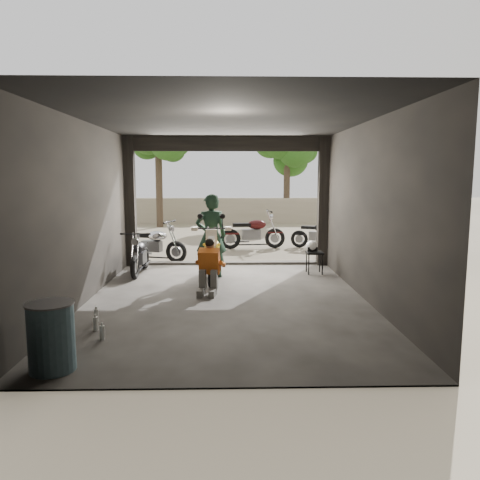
{
  "coord_description": "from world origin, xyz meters",
  "views": [
    {
      "loc": [
        0.03,
        -8.19,
        2.24
      ],
      "look_at": [
        0.25,
        0.6,
        1.03
      ],
      "focal_mm": 35.0,
      "sensor_mm": 36.0,
      "label": 1
    }
  ],
  "objects_px": {
    "left_bike": "(140,252)",
    "outside_bike_b": "(253,230)",
    "rider": "(211,236)",
    "mechanic": "(208,269)",
    "stool": "(315,255)",
    "outside_bike_c": "(319,232)",
    "outside_bike_a": "(153,241)",
    "oil_drum": "(51,338)",
    "helmet": "(312,246)",
    "main_bike": "(212,252)",
    "sign_post": "(341,203)"
  },
  "relations": [
    {
      "from": "helmet",
      "to": "sign_post",
      "type": "bearing_deg",
      "value": 53.74
    },
    {
      "from": "left_bike",
      "to": "outside_bike_b",
      "type": "bearing_deg",
      "value": 53.83
    },
    {
      "from": "sign_post",
      "to": "oil_drum",
      "type": "bearing_deg",
      "value": -126.82
    },
    {
      "from": "outside_bike_c",
      "to": "stool",
      "type": "bearing_deg",
      "value": -172.07
    },
    {
      "from": "outside_bike_b",
      "to": "outside_bike_a",
      "type": "bearing_deg",
      "value": 122.24
    },
    {
      "from": "left_bike",
      "to": "outside_bike_b",
      "type": "height_order",
      "value": "outside_bike_b"
    },
    {
      "from": "outside_bike_a",
      "to": "outside_bike_c",
      "type": "xyz_separation_m",
      "value": [
        4.76,
        2.14,
        -0.03
      ]
    },
    {
      "from": "mechanic",
      "to": "helmet",
      "type": "relative_size",
      "value": 3.57
    },
    {
      "from": "rider",
      "to": "outside_bike_c",
      "type": "bearing_deg",
      "value": -134.05
    },
    {
      "from": "mechanic",
      "to": "outside_bike_b",
      "type": "bearing_deg",
      "value": 86.39
    },
    {
      "from": "rider",
      "to": "mechanic",
      "type": "bearing_deg",
      "value": 83.65
    },
    {
      "from": "outside_bike_b",
      "to": "stool",
      "type": "relative_size",
      "value": 3.4
    },
    {
      "from": "rider",
      "to": "main_bike",
      "type": "bearing_deg",
      "value": 89.56
    },
    {
      "from": "main_bike",
      "to": "outside_bike_a",
      "type": "xyz_separation_m",
      "value": [
        -1.62,
        2.26,
        -0.07
      ]
    },
    {
      "from": "outside_bike_c",
      "to": "rider",
      "type": "distance_m",
      "value": 5.21
    },
    {
      "from": "rider",
      "to": "stool",
      "type": "relative_size",
      "value": 3.59
    },
    {
      "from": "outside_bike_c",
      "to": "oil_drum",
      "type": "xyz_separation_m",
      "value": [
        -4.83,
        -9.11,
        -0.11
      ]
    },
    {
      "from": "left_bike",
      "to": "outside_bike_c",
      "type": "xyz_separation_m",
      "value": [
        4.83,
        3.68,
        0.01
      ]
    },
    {
      "from": "left_bike",
      "to": "rider",
      "type": "relative_size",
      "value": 0.8
    },
    {
      "from": "oil_drum",
      "to": "sign_post",
      "type": "distance_m",
      "value": 8.3
    },
    {
      "from": "outside_bike_c",
      "to": "rider",
      "type": "xyz_separation_m",
      "value": [
        -3.18,
        -4.11,
        0.41
      ]
    },
    {
      "from": "oil_drum",
      "to": "helmet",
      "type": "bearing_deg",
      "value": 53.67
    },
    {
      "from": "outside_bike_a",
      "to": "helmet",
      "type": "height_order",
      "value": "outside_bike_a"
    },
    {
      "from": "main_bike",
      "to": "oil_drum",
      "type": "distance_m",
      "value": 5.01
    },
    {
      "from": "main_bike",
      "to": "rider",
      "type": "distance_m",
      "value": 0.43
    },
    {
      "from": "main_bike",
      "to": "outside_bike_c",
      "type": "relative_size",
      "value": 1.22
    },
    {
      "from": "outside_bike_b",
      "to": "rider",
      "type": "bearing_deg",
      "value": 158.54
    },
    {
      "from": "helmet",
      "to": "sign_post",
      "type": "height_order",
      "value": "sign_post"
    },
    {
      "from": "outside_bike_b",
      "to": "helmet",
      "type": "xyz_separation_m",
      "value": [
        1.16,
        -3.76,
        0.05
      ]
    },
    {
      "from": "outside_bike_b",
      "to": "stool",
      "type": "height_order",
      "value": "outside_bike_b"
    },
    {
      "from": "mechanic",
      "to": "stool",
      "type": "relative_size",
      "value": 1.97
    },
    {
      "from": "outside_bike_b",
      "to": "outside_bike_c",
      "type": "relative_size",
      "value": 1.16
    },
    {
      "from": "stool",
      "to": "outside_bike_b",
      "type": "bearing_deg",
      "value": 107.69
    },
    {
      "from": "main_bike",
      "to": "stool",
      "type": "height_order",
      "value": "main_bike"
    },
    {
      "from": "left_bike",
      "to": "mechanic",
      "type": "relative_size",
      "value": 1.46
    },
    {
      "from": "left_bike",
      "to": "mechanic",
      "type": "height_order",
      "value": "mechanic"
    },
    {
      "from": "outside_bike_c",
      "to": "stool",
      "type": "distance_m",
      "value": 3.89
    },
    {
      "from": "outside_bike_c",
      "to": "helmet",
      "type": "relative_size",
      "value": 5.32
    },
    {
      "from": "mechanic",
      "to": "sign_post",
      "type": "distance_m",
      "value": 4.63
    },
    {
      "from": "mechanic",
      "to": "stool",
      "type": "distance_m",
      "value": 2.98
    },
    {
      "from": "main_bike",
      "to": "stool",
      "type": "xyz_separation_m",
      "value": [
        2.32,
        0.6,
        -0.17
      ]
    },
    {
      "from": "outside_bike_a",
      "to": "mechanic",
      "type": "xyz_separation_m",
      "value": [
        1.59,
        -3.49,
        -0.04
      ]
    },
    {
      "from": "stool",
      "to": "sign_post",
      "type": "xyz_separation_m",
      "value": [
        0.89,
        1.3,
        1.12
      ]
    },
    {
      "from": "rider",
      "to": "helmet",
      "type": "relative_size",
      "value": 6.5
    },
    {
      "from": "outside_bike_a",
      "to": "mechanic",
      "type": "distance_m",
      "value": 3.84
    },
    {
      "from": "mechanic",
      "to": "oil_drum",
      "type": "distance_m",
      "value": 3.85
    },
    {
      "from": "rider",
      "to": "sign_post",
      "type": "xyz_separation_m",
      "value": [
        3.24,
        1.61,
        0.63
      ]
    },
    {
      "from": "outside_bike_a",
      "to": "mechanic",
      "type": "height_order",
      "value": "outside_bike_a"
    },
    {
      "from": "helmet",
      "to": "outside_bike_b",
      "type": "bearing_deg",
      "value": 107.89
    },
    {
      "from": "left_bike",
      "to": "outside_bike_c",
      "type": "distance_m",
      "value": 6.07
    }
  ]
}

